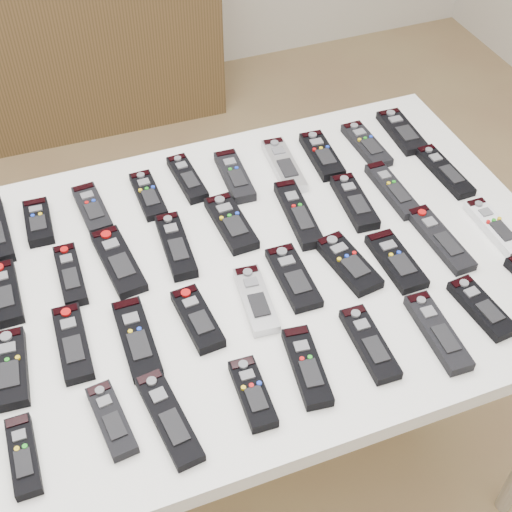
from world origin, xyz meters
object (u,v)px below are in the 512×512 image
object	(u,v)px
remote_16	(354,202)
remote_29	(23,456)
remote_12	(118,261)
remote_28	(495,227)
sideboard	(51,50)
remote_24	(293,277)
remote_14	(231,223)
remote_36	(482,308)
remote_3	(148,195)
remote_17	(392,190)
remote_23	(256,300)
remote_33	(307,367)
remote_2	(92,209)
remote_6	(284,166)
remote_32	(253,394)
remote_8	(366,145)
remote_9	(402,132)
remote_21	(137,338)
remote_13	(176,246)
remote_26	(396,261)
table	(256,282)
remote_34	(370,344)
remote_11	(70,275)
remote_18	(444,171)
remote_7	(322,155)
remote_35	(438,332)
remote_19	(9,369)
remote_1	(38,222)
remote_30	(112,420)
remote_31	(169,418)
remote_4	(187,178)
remote_27	(440,239)
remote_22	(197,319)
remote_5	(235,176)
remote_15	(298,214)
remote_20	(73,343)

from	to	relation	value
remote_16	remote_29	distance (m)	0.86
remote_12	remote_28	bearing A→B (deg)	-19.49
sideboard	remote_24	distance (m)	1.98
remote_14	remote_36	xyz separation A→B (m)	(0.37, -0.40, -0.00)
remote_3	remote_12	size ratio (longest dim) A/B	0.82
remote_17	remote_23	size ratio (longest dim) A/B	1.12
remote_33	remote_36	xyz separation A→B (m)	(0.37, 0.01, -0.00)
remote_2	remote_6	world-z (taller)	remote_6
remote_24	remote_17	bearing A→B (deg)	29.48
remote_24	remote_32	bearing A→B (deg)	-125.82
remote_3	remote_8	xyz separation A→B (m)	(0.55, -0.01, 0.00)
remote_28	remote_32	distance (m)	0.67
remote_9	remote_21	size ratio (longest dim) A/B	0.93
remote_13	remote_26	distance (m)	0.46
remote_33	table	bearing A→B (deg)	95.12
remote_9	remote_12	world-z (taller)	same
remote_28	remote_34	xyz separation A→B (m)	(-0.40, -0.18, 0.00)
remote_11	remote_6	bearing A→B (deg)	19.16
remote_12	remote_18	size ratio (longest dim) A/B	1.03
remote_3	remote_13	size ratio (longest dim) A/B	0.86
table	remote_18	distance (m)	0.53
remote_7	remote_35	world-z (taller)	same
remote_19	remote_23	distance (m)	0.47
remote_1	remote_30	bearing A→B (deg)	-83.13
remote_8	table	bearing A→B (deg)	-146.73
remote_13	remote_31	xyz separation A→B (m)	(-0.13, -0.39, -0.00)
remote_9	remote_11	size ratio (longest dim) A/B	1.06
remote_4	remote_27	bearing A→B (deg)	-44.27
remote_19	remote_29	size ratio (longest dim) A/B	1.14
remote_18	remote_22	distance (m)	0.71
remote_13	remote_22	xyz separation A→B (m)	(-0.02, -0.20, -0.00)
remote_21	table	bearing A→B (deg)	22.82
remote_14	remote_17	size ratio (longest dim) A/B	0.93
remote_4	remote_12	world-z (taller)	remote_4
remote_31	remote_3	bearing A→B (deg)	71.66
remote_3	remote_7	size ratio (longest dim) A/B	0.93
remote_4	remote_31	size ratio (longest dim) A/B	0.84
remote_18	remote_31	distance (m)	0.89
remote_5	remote_21	world-z (taller)	remote_5
remote_14	remote_21	distance (m)	0.36
remote_14	remote_15	xyz separation A→B (m)	(0.15, -0.03, 0.00)
remote_3	remote_20	bearing A→B (deg)	-124.08
remote_3	remote_8	world-z (taller)	remote_8
remote_27	remote_18	bearing A→B (deg)	54.67
remote_6	remote_26	bearing A→B (deg)	-71.35
remote_3	remote_21	distance (m)	0.41
remote_22	remote_26	xyz separation A→B (m)	(0.43, 0.00, -0.00)
remote_19	remote_35	size ratio (longest dim) A/B	0.90
sideboard	remote_29	size ratio (longest dim) A/B	9.42
remote_13	table	bearing A→B (deg)	-30.58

